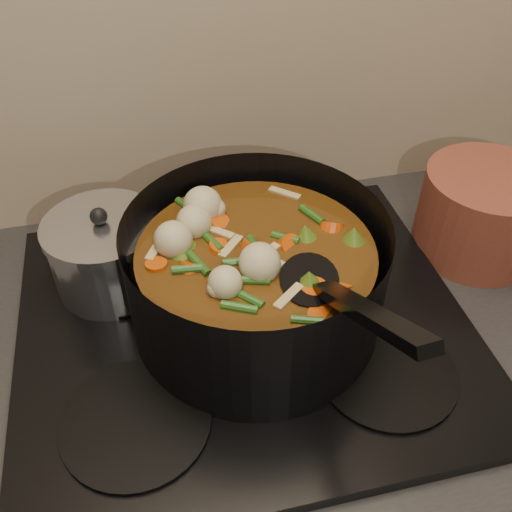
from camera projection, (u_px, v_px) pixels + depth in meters
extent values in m
cube|color=brown|center=(248.00, 488.00, 1.13)|extent=(2.60, 0.60, 0.86)
cube|color=black|center=(245.00, 341.00, 0.83)|extent=(2.64, 0.64, 0.05)
cube|color=black|center=(244.00, 325.00, 0.81)|extent=(0.62, 0.54, 0.02)
cylinder|color=black|center=(136.00, 422.00, 0.68)|extent=(0.18, 0.18, 0.01)
cylinder|color=black|center=(387.00, 372.00, 0.73)|extent=(0.18, 0.18, 0.01)
cylinder|color=black|center=(123.00, 275.00, 0.87)|extent=(0.18, 0.18, 0.01)
cylinder|color=black|center=(324.00, 244.00, 0.92)|extent=(0.18, 0.18, 0.01)
cylinder|color=black|center=(256.00, 276.00, 0.75)|extent=(0.37, 0.37, 0.17)
cylinder|color=black|center=(256.00, 316.00, 0.80)|extent=(0.33, 0.33, 0.01)
cylinder|color=#532E0E|center=(256.00, 283.00, 0.76)|extent=(0.31, 0.31, 0.12)
cylinder|color=#E04E0A|center=(290.00, 247.00, 0.73)|extent=(0.03, 0.04, 0.03)
cylinder|color=#E04E0A|center=(276.00, 216.00, 0.78)|extent=(0.05, 0.04, 0.03)
cylinder|color=#E04E0A|center=(205.00, 209.00, 0.79)|extent=(0.05, 0.05, 0.03)
cylinder|color=#E04E0A|center=(206.00, 255.00, 0.72)|extent=(0.04, 0.04, 0.03)
cylinder|color=#E04E0A|center=(216.00, 302.00, 0.66)|extent=(0.04, 0.04, 0.03)
cylinder|color=#E04E0A|center=(274.00, 274.00, 0.69)|extent=(0.05, 0.05, 0.03)
cylinder|color=#E04E0A|center=(320.00, 255.00, 0.72)|extent=(0.04, 0.04, 0.03)
cylinder|color=#E04E0A|center=(305.00, 208.00, 0.79)|extent=(0.04, 0.04, 0.03)
cylinder|color=#E04E0A|center=(239.00, 224.00, 0.76)|extent=(0.05, 0.05, 0.03)
cylinder|color=#E04E0A|center=(182.00, 242.00, 0.74)|extent=(0.04, 0.05, 0.03)
sphere|color=beige|center=(310.00, 235.00, 0.72)|extent=(0.05, 0.05, 0.05)
sphere|color=beige|center=(241.00, 211.00, 0.76)|extent=(0.05, 0.05, 0.05)
sphere|color=beige|center=(201.00, 256.00, 0.69)|extent=(0.05, 0.05, 0.05)
sphere|color=beige|center=(279.00, 280.00, 0.66)|extent=(0.05, 0.05, 0.05)
sphere|color=beige|center=(305.00, 228.00, 0.73)|extent=(0.05, 0.05, 0.05)
cone|color=#4D6F1B|center=(289.00, 298.00, 0.65)|extent=(0.05, 0.05, 0.04)
cone|color=#4D6F1B|center=(322.00, 226.00, 0.75)|extent=(0.05, 0.05, 0.04)
cone|color=#4D6F1B|center=(222.00, 207.00, 0.78)|extent=(0.05, 0.05, 0.04)
cone|color=#4D6F1B|center=(188.00, 276.00, 0.68)|extent=(0.05, 0.05, 0.04)
cone|color=#4D6F1B|center=(305.00, 292.00, 0.66)|extent=(0.05, 0.05, 0.04)
cylinder|color=#2B5F1B|center=(274.00, 226.00, 0.75)|extent=(0.01, 0.04, 0.01)
cylinder|color=#2B5F1B|center=(226.00, 198.00, 0.80)|extent=(0.04, 0.04, 0.01)
cylinder|color=#2B5F1B|center=(188.00, 232.00, 0.74)|extent=(0.05, 0.02, 0.01)
cylinder|color=#2B5F1B|center=(203.00, 268.00, 0.69)|extent=(0.03, 0.05, 0.01)
cylinder|color=#2B5F1B|center=(247.00, 276.00, 0.68)|extent=(0.03, 0.05, 0.01)
cylinder|color=#2B5F1B|center=(316.00, 302.00, 0.65)|extent=(0.05, 0.02, 0.01)
cylinder|color=#2B5F1B|center=(331.00, 253.00, 0.71)|extent=(0.04, 0.04, 0.01)
cylinder|color=#2B5F1B|center=(295.00, 224.00, 0.75)|extent=(0.01, 0.04, 0.01)
cylinder|color=#2B5F1B|center=(254.00, 223.00, 0.75)|extent=(0.04, 0.04, 0.01)
cylinder|color=#2B5F1B|center=(189.00, 214.00, 0.77)|extent=(0.05, 0.02, 0.01)
cylinder|color=#2B5F1B|center=(181.00, 258.00, 0.70)|extent=(0.03, 0.05, 0.01)
cylinder|color=#2B5F1B|center=(225.00, 284.00, 0.67)|extent=(0.03, 0.04, 0.01)
cylinder|color=#2B5F1B|center=(270.00, 275.00, 0.68)|extent=(0.05, 0.02, 0.01)
cube|color=tan|center=(196.00, 234.00, 0.74)|extent=(0.05, 0.01, 0.00)
cube|color=tan|center=(211.00, 285.00, 0.67)|extent=(0.02, 0.05, 0.00)
cube|color=tan|center=(296.00, 288.00, 0.67)|extent=(0.05, 0.03, 0.00)
cube|color=tan|center=(318.00, 237.00, 0.73)|extent=(0.04, 0.04, 0.00)
cube|color=tan|center=(257.00, 209.00, 0.78)|extent=(0.03, 0.05, 0.00)
cube|color=tan|center=(195.00, 236.00, 0.74)|extent=(0.05, 0.02, 0.00)
cube|color=tan|center=(214.00, 287.00, 0.67)|extent=(0.01, 0.05, 0.00)
ellipsoid|color=black|center=(309.00, 280.00, 0.68)|extent=(0.10, 0.11, 0.01)
cube|color=black|center=(367.00, 313.00, 0.56)|extent=(0.04, 0.20, 0.12)
cylinder|color=silver|center=(108.00, 257.00, 0.83)|extent=(0.16, 0.16, 0.10)
cylinder|color=silver|center=(101.00, 227.00, 0.79)|extent=(0.17, 0.17, 0.01)
sphere|color=black|center=(99.00, 216.00, 0.78)|extent=(0.02, 0.02, 0.02)
cylinder|color=brown|center=(482.00, 213.00, 0.90)|extent=(0.22, 0.22, 0.14)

